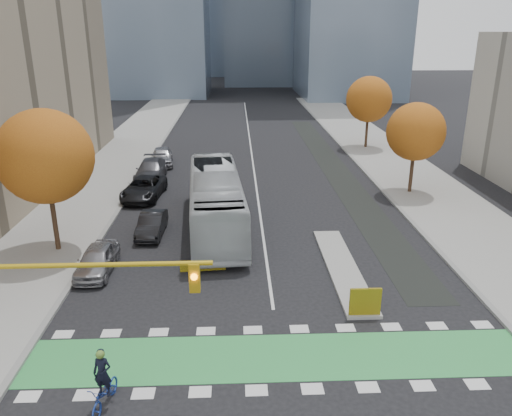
{
  "coord_description": "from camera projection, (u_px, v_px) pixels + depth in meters",
  "views": [
    {
      "loc": [
        -1.61,
        -14.92,
        12.08
      ],
      "look_at": [
        -0.57,
        10.55,
        3.0
      ],
      "focal_mm": 35.0,
      "sensor_mm": 36.0,
      "label": 1
    }
  ],
  "objects": [
    {
      "name": "ground",
      "position": [
        283.0,
        382.0,
        18.15
      ],
      "size": [
        300.0,
        300.0,
        0.0
      ],
      "primitive_type": "plane",
      "color": "black",
      "rests_on": "ground"
    },
    {
      "name": "sidewalk_west",
      "position": [
        74.0,
        205.0,
        36.44
      ],
      "size": [
        7.0,
        120.0,
        0.15
      ],
      "primitive_type": "cube",
      "color": "gray",
      "rests_on": "ground"
    },
    {
      "name": "sidewalk_east",
      "position": [
        438.0,
        200.0,
        37.47
      ],
      "size": [
        7.0,
        120.0,
        0.15
      ],
      "primitive_type": "cube",
      "color": "gray",
      "rests_on": "ground"
    },
    {
      "name": "curb_west",
      "position": [
        123.0,
        204.0,
        36.57
      ],
      "size": [
        0.3,
        120.0,
        0.16
      ],
      "primitive_type": "cube",
      "color": "gray",
      "rests_on": "ground"
    },
    {
      "name": "curb_east",
      "position": [
        392.0,
        201.0,
        37.34
      ],
      "size": [
        0.3,
        120.0,
        0.16
      ],
      "primitive_type": "cube",
      "color": "gray",
      "rests_on": "ground"
    },
    {
      "name": "bike_crossing",
      "position": [
        280.0,
        357.0,
        19.56
      ],
      "size": [
        20.0,
        3.0,
        0.01
      ],
      "primitive_type": "cube",
      "color": "green",
      "rests_on": "ground"
    },
    {
      "name": "centre_line",
      "position": [
        250.0,
        145.0,
        55.8
      ],
      "size": [
        0.15,
        70.0,
        0.01
      ],
      "primitive_type": "cube",
      "color": "silver",
      "rests_on": "ground"
    },
    {
      "name": "bike_lane_paint",
      "position": [
        334.0,
        167.0,
        46.68
      ],
      "size": [
        2.5,
        50.0,
        0.01
      ],
      "primitive_type": "cube",
      "color": "black",
      "rests_on": "ground"
    },
    {
      "name": "median_island",
      "position": [
        342.0,
        268.0,
        26.75
      ],
      "size": [
        1.6,
        10.0,
        0.16
      ],
      "primitive_type": "cube",
      "color": "gray",
      "rests_on": "ground"
    },
    {
      "name": "hazard_board",
      "position": [
        365.0,
        302.0,
        21.99
      ],
      "size": [
        1.4,
        0.12,
        1.3
      ],
      "primitive_type": "cube",
      "color": "yellow",
      "rests_on": "median_island"
    },
    {
      "name": "tree_west",
      "position": [
        45.0,
        157.0,
        27.11
      ],
      "size": [
        5.2,
        5.2,
        8.22
      ],
      "color": "#332114",
      "rests_on": "ground"
    },
    {
      "name": "tree_east_near",
      "position": [
        416.0,
        132.0,
        37.69
      ],
      "size": [
        4.4,
        4.4,
        7.08
      ],
      "color": "#332114",
      "rests_on": "ground"
    },
    {
      "name": "tree_east_far",
      "position": [
        369.0,
        99.0,
        52.64
      ],
      "size": [
        4.8,
        4.8,
        7.65
      ],
      "color": "#332114",
      "rests_on": "ground"
    },
    {
      "name": "traffic_signal_west",
      "position": [
        41.0,
        296.0,
        16.02
      ],
      "size": [
        8.53,
        0.56,
        5.2
      ],
      "color": "#BF9914",
      "rests_on": "ground"
    },
    {
      "name": "cyclist",
      "position": [
        104.0,
        388.0,
        16.75
      ],
      "size": [
        1.01,
        2.03,
        2.23
      ],
      "rotation": [
        0.0,
        0.0,
        -0.18
      ],
      "color": "navy",
      "rests_on": "ground"
    },
    {
      "name": "bus",
      "position": [
        216.0,
        201.0,
        31.76
      ],
      "size": [
        4.14,
        13.59,
        3.73
      ],
      "primitive_type": "imported",
      "rotation": [
        0.0,
        0.0,
        0.08
      ],
      "color": "#B9BEC1",
      "rests_on": "ground"
    },
    {
      "name": "parked_car_a",
      "position": [
        97.0,
        260.0,
        26.2
      ],
      "size": [
        1.78,
        4.25,
        1.44
      ],
      "primitive_type": "imported",
      "rotation": [
        0.0,
        0.0,
        -0.02
      ],
      "color": "#96959A",
      "rests_on": "ground"
    },
    {
      "name": "parked_car_b",
      "position": [
        152.0,
        224.0,
        31.12
      ],
      "size": [
        1.55,
        4.18,
        1.36
      ],
      "primitive_type": "imported",
      "rotation": [
        0.0,
        0.0,
        -0.03
      ],
      "color": "black",
      "rests_on": "ground"
    },
    {
      "name": "parked_car_c",
      "position": [
        151.0,
        170.0,
        42.65
      ],
      "size": [
        2.36,
        5.75,
        1.66
      ],
      "primitive_type": "imported",
      "rotation": [
        0.0,
        0.0,
        0.01
      ],
      "color": "#49494D",
      "rests_on": "ground"
    },
    {
      "name": "parked_car_d",
      "position": [
        144.0,
        188.0,
        37.97
      ],
      "size": [
        3.1,
        5.84,
        1.56
      ],
      "primitive_type": "imported",
      "rotation": [
        0.0,
        0.0,
        -0.09
      ],
      "color": "black",
      "rests_on": "ground"
    },
    {
      "name": "parked_car_e",
      "position": [
        162.0,
        156.0,
        47.37
      ],
      "size": [
        2.54,
        5.05,
        1.65
      ],
      "primitive_type": "imported",
      "rotation": [
        0.0,
        0.0,
        0.12
      ],
      "color": "#A09FA5",
      "rests_on": "ground"
    }
  ]
}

